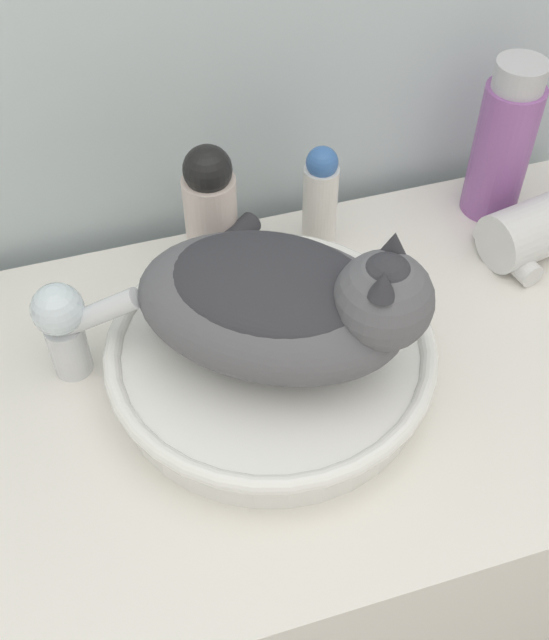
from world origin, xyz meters
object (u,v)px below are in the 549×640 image
object	(u,v)px
cat	(284,300)
deodorant_stick	(320,198)
lotion_bottle_white	(211,211)
hair_dryer	(548,225)
faucet	(68,324)
mouthwash_bottle	(503,143)

from	to	relation	value
cat	deodorant_stick	distance (m)	0.24
lotion_bottle_white	cat	bearing A→B (deg)	-81.55
cat	deodorant_stick	world-z (taller)	cat
deodorant_stick	hair_dryer	distance (m)	0.30
faucet	hair_dryer	bearing A→B (deg)	21.74
faucet	lotion_bottle_white	bearing A→B (deg)	51.66
faucet	lotion_bottle_white	world-z (taller)	lotion_bottle_white
deodorant_stick	lotion_bottle_white	bearing A→B (deg)	180.00
mouthwash_bottle	hair_dryer	xyz separation A→B (m)	(0.03, -0.10, -0.07)
faucet	deodorant_stick	xyz separation A→B (m)	(0.33, 0.12, -0.00)
lotion_bottle_white	deodorant_stick	bearing A→B (deg)	0.00
cat	deodorant_stick	bearing A→B (deg)	93.80
cat	mouthwash_bottle	xyz separation A→B (m)	(0.36, 0.20, -0.02)
deodorant_stick	lotion_bottle_white	size ratio (longest dim) A/B	0.83
faucet	deodorant_stick	size ratio (longest dim) A/B	0.86
cat	deodorant_stick	xyz separation A→B (m)	(0.11, 0.20, -0.05)
deodorant_stick	lotion_bottle_white	world-z (taller)	lotion_bottle_white
faucet	deodorant_stick	world-z (taller)	deodorant_stick
deodorant_stick	cat	bearing A→B (deg)	-119.20
lotion_bottle_white	hair_dryer	size ratio (longest dim) A/B	0.89
faucet	mouthwash_bottle	bearing A→B (deg)	31.03
deodorant_stick	lotion_bottle_white	distance (m)	0.14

